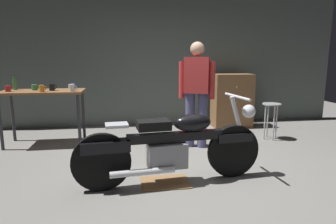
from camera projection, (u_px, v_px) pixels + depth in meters
ground_plane at (180, 173)px, 3.63m from camera, size 12.00×12.00×0.00m
back_wall at (155, 52)px, 6.06m from camera, size 8.00×0.12×3.10m
workbench at (43, 97)px, 4.72m from camera, size 1.30×0.64×0.90m
motorcycle at (173, 145)px, 3.26m from camera, size 2.19×0.62×1.00m
person_standing at (197, 90)px, 4.54m from camera, size 0.54×0.35×1.67m
shop_stool at (271, 111)px, 5.05m from camera, size 0.32×0.32×0.64m
wooden_dresser at (232, 101)px, 5.99m from camera, size 0.80×0.47×1.10m
drip_tray at (165, 182)px, 3.33m from camera, size 0.56×0.40×0.01m
mug_black_matte at (52, 87)px, 4.66m from camera, size 0.12×0.09×0.11m
mug_orange_travel at (42, 89)px, 4.48m from camera, size 0.11×0.08×0.11m
mug_red_diner at (8, 89)px, 4.53m from camera, size 0.11×0.08×0.09m
mug_blue_enamel at (73, 86)px, 4.89m from camera, size 0.11×0.08×0.10m
mug_green_speckled at (35, 87)px, 4.75m from camera, size 0.12×0.09×0.09m
mug_white_ceramic at (72, 88)px, 4.59m from camera, size 0.13×0.09×0.11m
bottle at (15, 84)px, 4.77m from camera, size 0.06×0.06×0.24m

